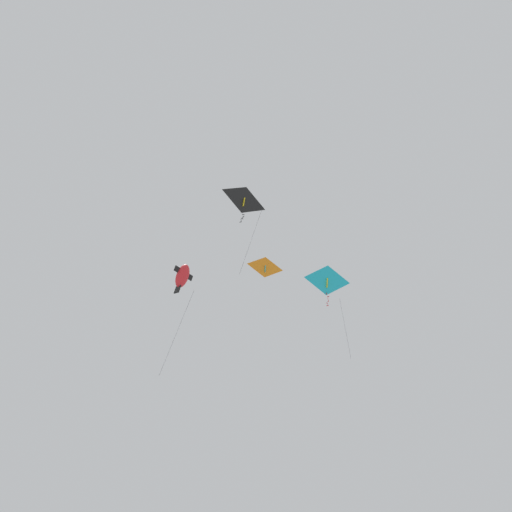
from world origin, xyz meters
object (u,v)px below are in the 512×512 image
at_px(kite_fish_highest, 182,276).
at_px(kite_delta_low_drifter, 327,281).
at_px(kite_delta_upper_right, 244,201).
at_px(kite_delta_near_left, 265,268).

xyz_separation_m(kite_fish_highest, kite_delta_low_drifter, (10.11, -5.75, 1.72)).
distance_m(kite_delta_low_drifter, kite_delta_upper_right, 9.40).
bearing_deg(kite_delta_near_left, kite_delta_low_drifter, -22.60).
bearing_deg(kite_delta_near_left, kite_fish_highest, -169.41).
height_order(kite_fish_highest, kite_delta_upper_right, kite_delta_upper_right).
relative_size(kite_delta_near_left, kite_delta_upper_right, 0.21).
distance_m(kite_delta_near_left, kite_delta_low_drifter, 5.45).
xyz_separation_m(kite_delta_near_left, kite_fish_highest, (-6.79, 1.93, -3.74)).
relative_size(kite_delta_near_left, kite_delta_low_drifter, 0.25).
xyz_separation_m(kite_delta_near_left, kite_delta_upper_right, (-5.06, -2.96, 2.16)).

